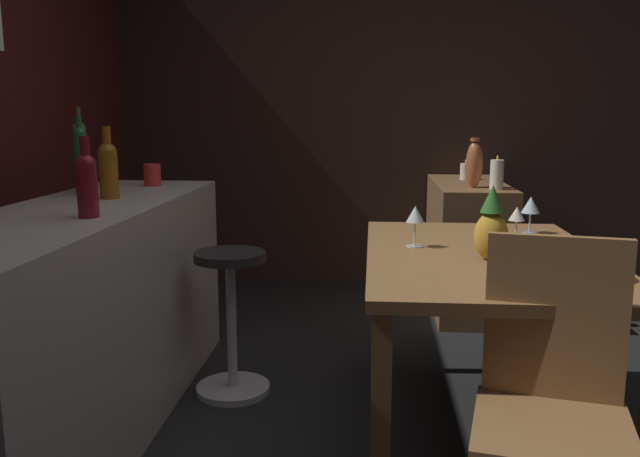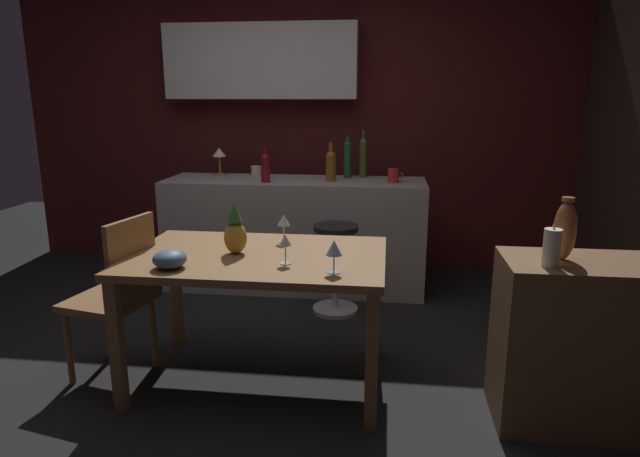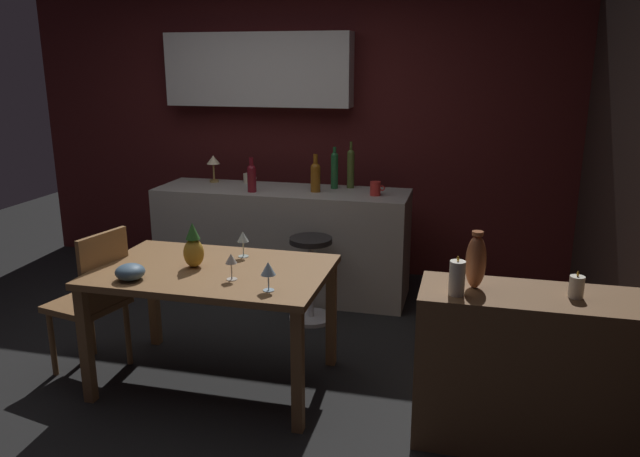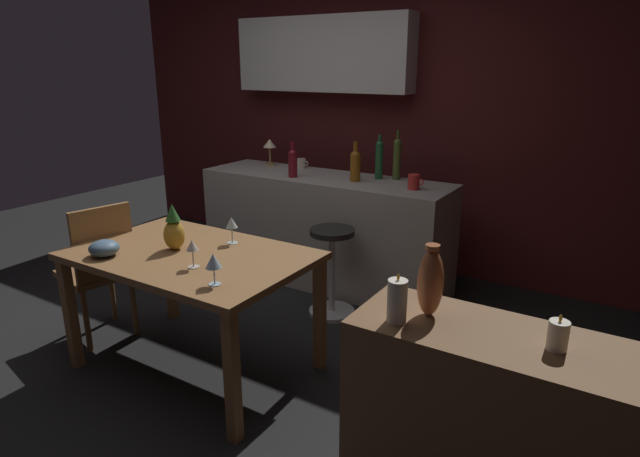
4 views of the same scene
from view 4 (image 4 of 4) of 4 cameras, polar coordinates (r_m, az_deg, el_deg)
The scene contains 22 objects.
ground_plane at distance 3.68m, azimuth -12.07°, elevation -11.94°, with size 9.00×9.00×0.00m, color black.
wall_kitchen_back at distance 4.95m, azimuth 3.54°, elevation 13.11°, with size 5.20×0.33×2.60m.
dining_table at distance 3.15m, azimuth -13.67°, elevation -3.96°, with size 1.36×0.88×0.74m.
kitchen_counter at distance 4.42m, azimuth 0.45°, elevation -0.11°, with size 2.10×0.60×0.90m, color #B2ADA3.
sideboard_cabinet at distance 2.31m, azimuth 17.78°, elevation -19.84°, with size 1.10×0.44×0.82m, color brown.
chair_near_window at distance 3.73m, azimuth -22.62°, elevation -3.91°, with size 0.48×0.48×0.93m.
bar_stool at distance 3.84m, azimuth 1.29°, elevation -4.42°, with size 0.34×0.34×0.66m.
wine_glass_left at distance 2.86m, azimuth -13.57°, elevation -1.91°, with size 0.07×0.07×0.15m.
wine_glass_right at distance 2.61m, azimuth -11.38°, elevation -3.50°, with size 0.08×0.08×0.16m.
wine_glass_center at distance 3.19m, azimuth -9.48°, elevation 0.52°, with size 0.07×0.07×0.16m.
pineapple_centerpiece at distance 3.17m, azimuth -15.43°, elevation -0.16°, with size 0.12×0.12×0.27m.
fruit_bowl at distance 3.20m, azimuth -22.18°, elevation -1.97°, with size 0.17×0.17×0.09m, color slate.
wine_bottle_olive at distance 4.20m, azimuth 8.28°, elevation 7.58°, with size 0.06×0.06×0.39m.
wine_bottle_ruby at distance 4.26m, azimuth -2.95°, elevation 7.21°, with size 0.07×0.07×0.28m.
wine_bottle_green at distance 4.20m, azimuth 6.39°, elevation 7.53°, with size 0.06×0.06×0.35m.
wine_bottle_amber at distance 4.11m, azimuth 3.82°, elevation 6.92°, with size 0.08×0.08×0.31m.
cup_red at distance 3.90m, azimuth 10.06°, elevation 4.95°, with size 0.12×0.08×0.11m.
cup_cream at distance 4.66m, azimuth -2.05°, elevation 7.02°, with size 0.12×0.08×0.08m.
counter_lamp at distance 4.78m, azimuth -5.43°, elevation 8.82°, with size 0.12×0.12×0.23m.
pillar_candle_tall at distance 2.04m, azimuth 24.20°, elevation -10.44°, with size 0.07×0.07×0.13m.
pillar_candle_short at distance 2.06m, azimuth 8.29°, elevation -7.71°, with size 0.08×0.08×0.20m.
vase_copper at distance 2.12m, azimuth 11.78°, elevation -5.66°, with size 0.10×0.10×0.29m.
Camera 4 is at (2.30, -2.25, 1.77)m, focal length 29.79 mm.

